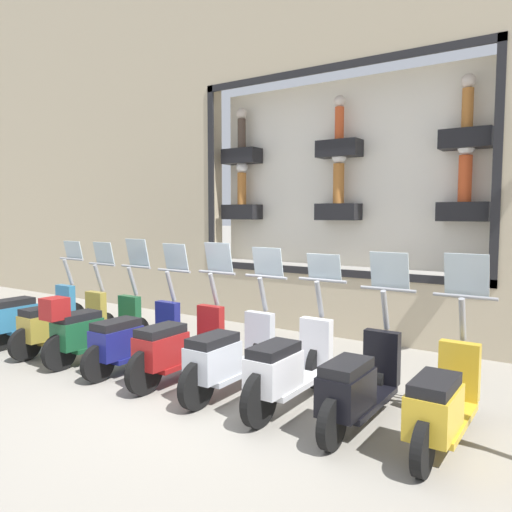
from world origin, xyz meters
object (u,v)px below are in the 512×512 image
Objects in this scene: scooter_yellow_0 at (442,401)px; scooter_green_6 at (91,328)px; scooter_white_2 at (288,368)px; scooter_olive_7 at (60,324)px; scooter_silver_3 at (228,356)px; scooter_red_4 at (178,346)px; scooter_black_1 at (358,384)px; scooter_navy_5 at (133,338)px; scooter_teal_8 at (30,316)px.

scooter_yellow_0 is 1.00× the size of scooter_green_6.
scooter_white_2 is 1.01× the size of scooter_olive_7.
scooter_silver_3 is 0.78m from scooter_red_4.
scooter_olive_7 is at bearing 90.01° from scooter_black_1.
scooter_black_1 is 4.68m from scooter_olive_7.
scooter_red_4 is 2.34m from scooter_olive_7.
scooter_navy_5 is 1.00× the size of scooter_green_6.
scooter_teal_8 is at bearing 89.95° from scooter_yellow_0.
scooter_green_6 reaches higher than scooter_olive_7.
scooter_green_6 is at bearing -94.36° from scooter_olive_7.
scooter_red_4 is (0.00, 3.12, 0.02)m from scooter_yellow_0.
scooter_olive_7 is (-0.00, 1.56, 0.00)m from scooter_navy_5.
scooter_red_4 is 1.00× the size of scooter_green_6.
scooter_navy_5 reaches higher than scooter_teal_8.
scooter_navy_5 is at bearing -85.60° from scooter_green_6.
scooter_black_1 is 0.99× the size of scooter_silver_3.
scooter_silver_3 reaches higher than scooter_olive_7.
scooter_navy_5 is (-0.00, 3.90, 0.00)m from scooter_yellow_0.
scooter_white_2 is at bearing -89.91° from scooter_olive_7.
scooter_silver_3 is (0.00, 2.34, 0.02)m from scooter_yellow_0.
scooter_teal_8 is at bearing 89.51° from scooter_olive_7.
scooter_silver_3 is (0.00, 1.56, 0.01)m from scooter_black_1.
scooter_yellow_0 is at bearing -90.05° from scooter_teal_8.
scooter_red_4 is 1.56m from scooter_green_6.
scooter_silver_3 is 1.56m from scooter_navy_5.
scooter_teal_8 is at bearing 89.98° from scooter_red_4.
scooter_yellow_0 is 2.34m from scooter_silver_3.
scooter_black_1 is 2.34m from scooter_red_4.
scooter_black_1 reaches higher than scooter_silver_3.
scooter_black_1 is at bearing -90.13° from scooter_silver_3.
scooter_white_2 is at bearing -90.01° from scooter_teal_8.
scooter_black_1 is (0.00, 0.78, 0.00)m from scooter_yellow_0.
scooter_olive_7 reaches higher than scooter_white_2.
scooter_yellow_0 is 0.99× the size of scooter_teal_8.
scooter_black_1 is 0.99× the size of scooter_white_2.
scooter_teal_8 is (0.01, 0.78, 0.03)m from scooter_olive_7.
scooter_yellow_0 reaches higher than scooter_navy_5.
scooter_black_1 is 1.56m from scooter_silver_3.
scooter_red_4 reaches higher than scooter_teal_8.
scooter_yellow_0 is at bearing -89.26° from scooter_green_6.
scooter_white_2 is 1.01× the size of scooter_green_6.
scooter_yellow_0 is at bearing -90.10° from scooter_silver_3.
scooter_black_1 is at bearing -90.11° from scooter_red_4.
scooter_black_1 reaches higher than scooter_teal_8.
scooter_navy_5 is 1.56m from scooter_olive_7.
scooter_white_2 is at bearing -89.99° from scooter_red_4.
scooter_yellow_0 is at bearing -90.19° from scooter_white_2.
scooter_navy_5 is 0.99× the size of scooter_teal_8.
scooter_teal_8 is (0.00, 3.90, 0.01)m from scooter_silver_3.
scooter_teal_8 is (0.01, 5.45, 0.02)m from scooter_black_1.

